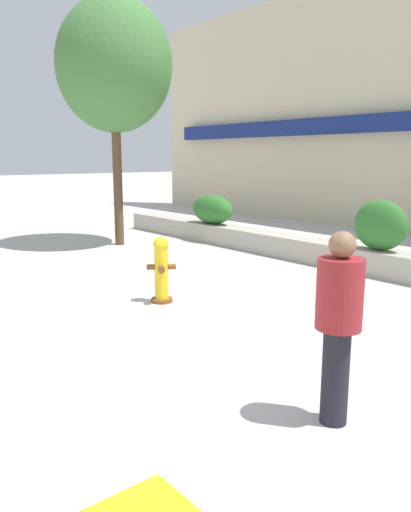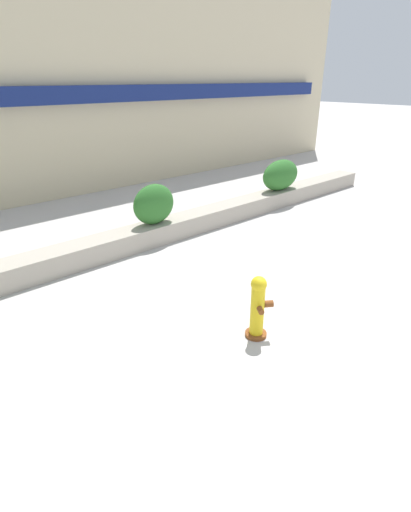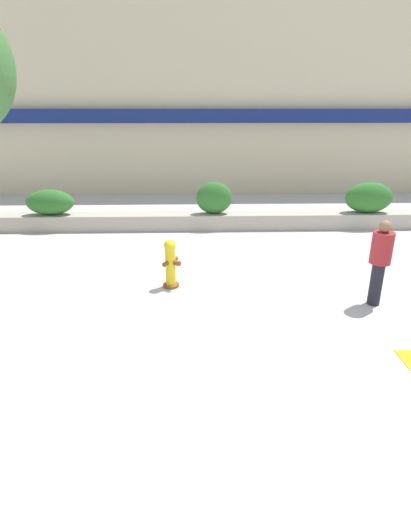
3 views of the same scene
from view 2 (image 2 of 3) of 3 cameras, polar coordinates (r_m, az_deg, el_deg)
name	(u,v)px [view 2 (image 2 of 3)]	position (r m, az deg, el deg)	size (l,w,h in m)	color
ground_plane	(386,345)	(7.08, 24.34, -11.49)	(120.00, 120.00, 0.00)	#BCB7B2
building_facade	(47,74)	(15.03, -21.72, 23.05)	(30.00, 1.36, 8.00)	beige
planter_wall_low	(162,231)	(10.39, -6.29, 3.58)	(18.00, 0.70, 0.50)	#ADA393
hedge_bush_1	(154,204)	(10.04, -7.39, 7.35)	(1.14, 0.57, 1.01)	#2D6B28
hedge_bush_2	(280,175)	(13.39, 10.66, 11.30)	(1.54, 0.70, 0.98)	#2D6B28
fire_hydrant	(258,307)	(6.43, 7.47, -7.17)	(0.49, 0.49, 1.08)	brown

